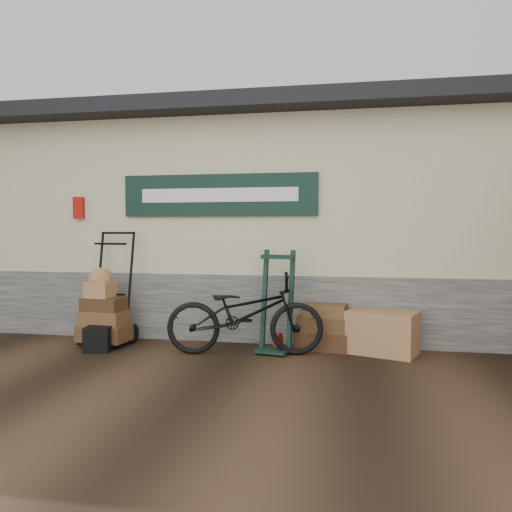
{
  "coord_description": "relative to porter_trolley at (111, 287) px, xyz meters",
  "views": [
    {
      "loc": [
        1.37,
        -5.41,
        1.5
      ],
      "look_at": [
        0.21,
        0.9,
        1.16
      ],
      "focal_mm": 35.0,
      "sensor_mm": 36.0,
      "label": 1
    }
  ],
  "objects": [
    {
      "name": "station_building",
      "position": [
        1.68,
        2.08,
        0.86
      ],
      "size": [
        14.4,
        4.1,
        3.2
      ],
      "color": "#4C4C47",
      "rests_on": "ground"
    },
    {
      "name": "porter_trolley",
      "position": [
        0.0,
        0.0,
        0.0
      ],
      "size": [
        0.8,
        0.63,
        1.5
      ],
      "primitive_type": null,
      "rotation": [
        0.0,
        0.0,
        -0.1
      ],
      "color": "black",
      "rests_on": "ground"
    },
    {
      "name": "bicycle",
      "position": [
        1.85,
        -0.27,
        -0.2
      ],
      "size": [
        0.94,
        1.96,
        1.09
      ],
      "primitive_type": "imported",
      "rotation": [
        0.0,
        0.0,
        1.72
      ],
      "color": "black",
      "rests_on": "ground"
    },
    {
      "name": "wicker_hamper",
      "position": [
        3.48,
        0.09,
        -0.49
      ],
      "size": [
        0.92,
        0.76,
        0.52
      ],
      "primitive_type": "cube",
      "rotation": [
        0.0,
        0.0,
        -0.35
      ],
      "color": "#9C6C3E",
      "rests_on": "ground"
    },
    {
      "name": "ground",
      "position": [
        1.68,
        -0.65,
        -0.75
      ],
      "size": [
        80.0,
        80.0,
        0.0
      ],
      "primitive_type": "plane",
      "color": "black",
      "rests_on": "ground"
    },
    {
      "name": "green_barrow",
      "position": [
        2.21,
        -0.07,
        -0.13
      ],
      "size": [
        0.52,
        0.47,
        1.25
      ],
      "primitive_type": null,
      "rotation": [
        0.0,
        0.0,
        -0.21
      ],
      "color": "black",
      "rests_on": "ground"
    },
    {
      "name": "suitcase_stack",
      "position": [
        2.76,
        0.2,
        -0.46
      ],
      "size": [
        0.7,
        0.5,
        0.58
      ],
      "primitive_type": null,
      "rotation": [
        0.0,
        0.0,
        -0.14
      ],
      "color": "#341F10",
      "rests_on": "ground"
    },
    {
      "name": "black_trunk",
      "position": [
        0.04,
        -0.44,
        -0.6
      ],
      "size": [
        0.35,
        0.31,
        0.31
      ],
      "primitive_type": "cube",
      "rotation": [
        0.0,
        0.0,
        0.17
      ],
      "color": "black",
      "rests_on": "ground"
    }
  ]
}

